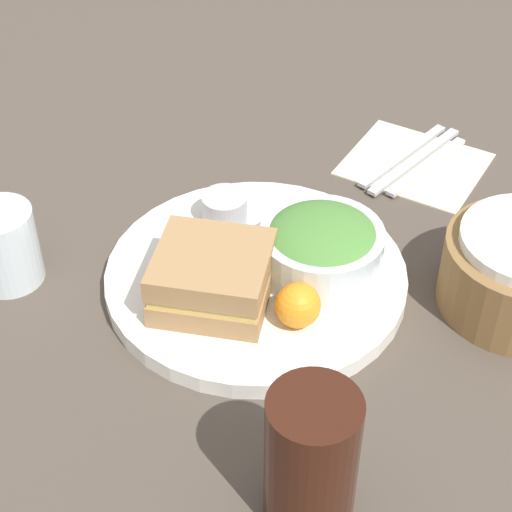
{
  "coord_description": "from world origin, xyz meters",
  "views": [
    {
      "loc": [
        0.58,
        0.34,
        0.62
      ],
      "look_at": [
        0.0,
        0.0,
        0.04
      ],
      "focal_mm": 60.0,
      "sensor_mm": 36.0,
      "label": 1
    }
  ],
  "objects_px": {
    "spoon": "(427,166)",
    "salad_bowl": "(322,246)",
    "dressing_cup": "(225,209)",
    "plate": "(256,277)",
    "drink_glass": "(311,461)",
    "fork": "(403,155)",
    "water_glass": "(4,246)",
    "sandwich": "(213,277)",
    "knife": "(415,161)"
  },
  "relations": [
    {
      "from": "fork",
      "to": "water_glass",
      "type": "height_order",
      "value": "water_glass"
    },
    {
      "from": "salad_bowl",
      "to": "plate",
      "type": "bearing_deg",
      "value": -58.18
    },
    {
      "from": "fork",
      "to": "spoon",
      "type": "height_order",
      "value": "same"
    },
    {
      "from": "plate",
      "to": "spoon",
      "type": "height_order",
      "value": "plate"
    },
    {
      "from": "salad_bowl",
      "to": "spoon",
      "type": "distance_m",
      "value": 0.26
    },
    {
      "from": "plate",
      "to": "dressing_cup",
      "type": "distance_m",
      "value": 0.1
    },
    {
      "from": "drink_glass",
      "to": "spoon",
      "type": "bearing_deg",
      "value": -168.96
    },
    {
      "from": "fork",
      "to": "spoon",
      "type": "xyz_separation_m",
      "value": [
        0.01,
        0.04,
        0.0
      ]
    },
    {
      "from": "salad_bowl",
      "to": "fork",
      "type": "relative_size",
      "value": 0.73
    },
    {
      "from": "sandwich",
      "to": "fork",
      "type": "bearing_deg",
      "value": 170.71
    },
    {
      "from": "drink_glass",
      "to": "plate",
      "type": "bearing_deg",
      "value": -140.77
    },
    {
      "from": "knife",
      "to": "sandwich",
      "type": "bearing_deg",
      "value": 179.5
    },
    {
      "from": "salad_bowl",
      "to": "water_glass",
      "type": "bearing_deg",
      "value": -61.12
    },
    {
      "from": "plate",
      "to": "drink_glass",
      "type": "relative_size",
      "value": 2.35
    },
    {
      "from": "salad_bowl",
      "to": "drink_glass",
      "type": "height_order",
      "value": "drink_glass"
    },
    {
      "from": "spoon",
      "to": "salad_bowl",
      "type": "bearing_deg",
      "value": -172.97
    },
    {
      "from": "knife",
      "to": "plate",
      "type": "bearing_deg",
      "value": 180.0
    },
    {
      "from": "sandwich",
      "to": "spoon",
      "type": "bearing_deg",
      "value": 165.01
    },
    {
      "from": "dressing_cup",
      "to": "sandwich",
      "type": "bearing_deg",
      "value": 26.74
    },
    {
      "from": "plate",
      "to": "salad_bowl",
      "type": "xyz_separation_m",
      "value": [
        -0.04,
        0.06,
        0.04
      ]
    },
    {
      "from": "plate",
      "to": "water_glass",
      "type": "bearing_deg",
      "value": -61.87
    },
    {
      "from": "sandwich",
      "to": "drink_glass",
      "type": "bearing_deg",
      "value": 50.67
    },
    {
      "from": "drink_glass",
      "to": "knife",
      "type": "height_order",
      "value": "drink_glass"
    },
    {
      "from": "plate",
      "to": "fork",
      "type": "xyz_separation_m",
      "value": [
        -0.3,
        0.04,
        -0.0
      ]
    },
    {
      "from": "water_glass",
      "to": "drink_glass",
      "type": "bearing_deg",
      "value": 77.33
    },
    {
      "from": "drink_glass",
      "to": "water_glass",
      "type": "height_order",
      "value": "drink_glass"
    },
    {
      "from": "salad_bowl",
      "to": "spoon",
      "type": "bearing_deg",
      "value": 175.39
    },
    {
      "from": "fork",
      "to": "salad_bowl",
      "type": "bearing_deg",
      "value": -165.13
    },
    {
      "from": "sandwich",
      "to": "water_glass",
      "type": "bearing_deg",
      "value": -73.27
    },
    {
      "from": "salad_bowl",
      "to": "dressing_cup",
      "type": "distance_m",
      "value": 0.13
    },
    {
      "from": "dressing_cup",
      "to": "plate",
      "type": "bearing_deg",
      "value": 52.81
    },
    {
      "from": "dressing_cup",
      "to": "spoon",
      "type": "distance_m",
      "value": 0.28
    },
    {
      "from": "plate",
      "to": "fork",
      "type": "distance_m",
      "value": 0.3
    },
    {
      "from": "dressing_cup",
      "to": "fork",
      "type": "distance_m",
      "value": 0.27
    },
    {
      "from": "salad_bowl",
      "to": "fork",
      "type": "distance_m",
      "value": 0.27
    },
    {
      "from": "sandwich",
      "to": "water_glass",
      "type": "relative_size",
      "value": 1.62
    },
    {
      "from": "plate",
      "to": "drink_glass",
      "type": "height_order",
      "value": "drink_glass"
    },
    {
      "from": "spoon",
      "to": "water_glass",
      "type": "distance_m",
      "value": 0.52
    },
    {
      "from": "spoon",
      "to": "water_glass",
      "type": "xyz_separation_m",
      "value": [
        0.41,
        -0.31,
        0.04
      ]
    },
    {
      "from": "sandwich",
      "to": "spoon",
      "type": "height_order",
      "value": "sandwich"
    },
    {
      "from": "sandwich",
      "to": "spoon",
      "type": "relative_size",
      "value": 0.88
    },
    {
      "from": "drink_glass",
      "to": "knife",
      "type": "relative_size",
      "value": 0.73
    },
    {
      "from": "sandwich",
      "to": "fork",
      "type": "height_order",
      "value": "sandwich"
    },
    {
      "from": "salad_bowl",
      "to": "dressing_cup",
      "type": "xyz_separation_m",
      "value": [
        -0.02,
        -0.13,
        -0.02
      ]
    },
    {
      "from": "sandwich",
      "to": "drink_glass",
      "type": "distance_m",
      "value": 0.25
    },
    {
      "from": "plate",
      "to": "salad_bowl",
      "type": "relative_size",
      "value": 2.47
    },
    {
      "from": "spoon",
      "to": "drink_glass",
      "type": "bearing_deg",
      "value": -157.31
    },
    {
      "from": "salad_bowl",
      "to": "dressing_cup",
      "type": "height_order",
      "value": "salad_bowl"
    },
    {
      "from": "sandwich",
      "to": "salad_bowl",
      "type": "relative_size",
      "value": 1.09
    },
    {
      "from": "sandwich",
      "to": "salad_bowl",
      "type": "bearing_deg",
      "value": 142.43
    }
  ]
}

